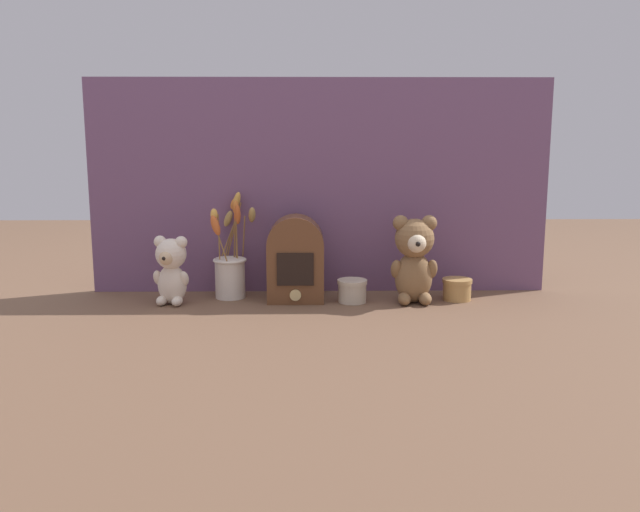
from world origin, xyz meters
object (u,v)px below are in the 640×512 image
decorative_tin_short (457,289)px  decorative_tin_tall (352,291)px  teddy_bear_medium (171,269)px  flower_vase (230,267)px  teddy_bear_large (414,258)px  vintage_radio (296,258)px

decorative_tin_short → decorative_tin_tall: bearing=-176.1°
teddy_bear_medium → flower_vase: size_ratio=0.63×
teddy_bear_medium → decorative_tin_short: (0.87, 0.04, -0.07)m
teddy_bear_large → teddy_bear_medium: 0.73m
teddy_bear_medium → decorative_tin_short: size_ratio=2.28×
teddy_bear_large → vintage_radio: teddy_bear_large is taller
vintage_radio → decorative_tin_short: bearing=0.1°
teddy_bear_medium → flower_vase: bearing=26.2°
flower_vase → decorative_tin_tall: (0.38, -0.07, -0.06)m
flower_vase → decorative_tin_tall: bearing=-10.1°
teddy_bear_medium → flower_vase: 0.19m
teddy_bear_large → vintage_radio: 0.36m
flower_vase → decorative_tin_tall: 0.39m
vintage_radio → decorative_tin_short: 0.51m
vintage_radio → decorative_tin_tall: 0.20m
teddy_bear_medium → vintage_radio: vintage_radio is taller
flower_vase → vintage_radio: bearing=-12.6°
teddy_bear_large → decorative_tin_tall: teddy_bear_large is taller
decorative_tin_tall → decorative_tin_short: size_ratio=1.00×
decorative_tin_tall → decorative_tin_short: decorative_tin_tall is taller
teddy_bear_medium → flower_vase: (0.17, 0.08, -0.01)m
flower_vase → decorative_tin_short: flower_vase is taller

